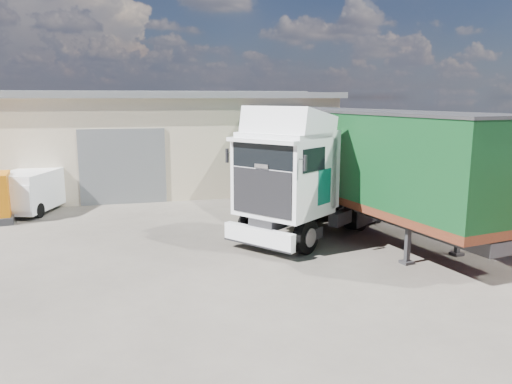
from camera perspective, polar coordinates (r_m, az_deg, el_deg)
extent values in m
plane|color=black|center=(15.28, -7.60, -8.60)|extent=(120.00, 120.00, 0.00)
cube|color=beige|center=(30.79, -22.35, 5.23)|extent=(30.00, 12.00, 5.00)
cube|color=#5B5D60|center=(30.68, -22.71, 10.15)|extent=(30.60, 12.60, 0.30)
cube|color=#5B5D60|center=(24.55, -14.97, 2.81)|extent=(4.00, 0.08, 3.60)
cube|color=#5B5D60|center=(30.68, -22.73, 10.53)|extent=(30.60, 0.40, 0.15)
cube|color=#973426|center=(24.43, 18.45, 1.28)|extent=(0.35, 26.00, 2.50)
cylinder|color=black|center=(17.03, 2.42, -4.47)|extent=(2.51, 2.77, 1.13)
cylinder|color=black|center=(20.09, 8.71, -2.23)|extent=(2.54, 2.82, 1.13)
cylinder|color=black|center=(21.38, 10.71, -1.51)|extent=(2.54, 2.82, 1.13)
cube|color=#2D2D30|center=(19.02, 6.98, -1.70)|extent=(6.17, 5.08, 0.32)
cube|color=white|center=(16.25, 0.30, -5.14)|extent=(1.88, 2.32, 0.59)
cube|color=white|center=(16.94, 3.21, 1.89)|extent=(3.58, 3.62, 2.62)
cube|color=black|center=(16.04, 0.66, -0.05)|extent=(1.49, 1.90, 1.50)
cube|color=black|center=(15.87, 0.72, 4.13)|extent=(1.51, 1.93, 0.80)
cube|color=white|center=(16.94, 3.69, 7.61)|extent=(3.26, 3.36, 1.31)
cube|color=#0E6253|center=(18.12, 0.51, 1.54)|extent=(0.64, 0.50, 1.18)
cube|color=#0E6253|center=(16.63, 7.84, 0.61)|extent=(0.64, 0.50, 1.18)
cylinder|color=#2D2D30|center=(20.15, 9.06, -0.40)|extent=(1.65, 1.65, 0.13)
cube|color=#2D2D30|center=(16.01, 16.94, -5.71)|extent=(0.40, 0.40, 1.26)
cube|color=#2D2D30|center=(17.40, 22.08, -4.73)|extent=(0.40, 0.40, 1.26)
cylinder|color=black|center=(23.78, 4.62, -0.02)|extent=(3.08, 1.71, 1.21)
cube|color=#2D2D30|center=(19.85, 11.06, -1.10)|extent=(3.34, 13.65, 0.40)
cube|color=#5F2D15|center=(19.77, 11.10, -0.03)|extent=(5.25, 14.00, 0.27)
cube|color=black|center=(19.54, 11.27, 4.64)|extent=(5.25, 14.00, 2.97)
cube|color=#2D2D30|center=(19.44, 11.44, 9.07)|extent=(5.33, 14.08, 0.09)
cylinder|color=black|center=(23.50, -25.37, -1.87)|extent=(1.98, 1.23, 0.65)
cylinder|color=black|center=(26.17, -21.91, -0.41)|extent=(1.98, 1.23, 0.65)
cube|color=white|center=(24.70, -23.67, 0.50)|extent=(3.24, 4.86, 1.66)
cube|color=white|center=(23.13, -25.86, -0.44)|extent=(2.00, 1.43, 1.08)
cube|color=black|center=(23.21, -25.72, 0.95)|extent=(1.64, 0.64, 0.59)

